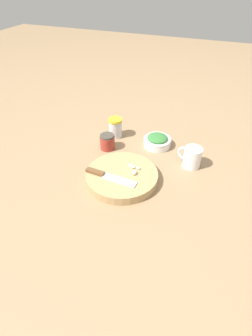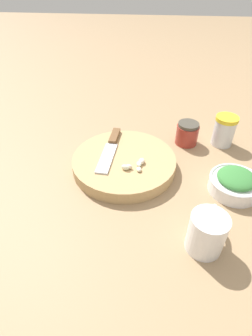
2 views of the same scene
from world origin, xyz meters
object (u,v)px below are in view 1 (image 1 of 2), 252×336
(herb_bowl, at_px, (158,141))
(coffee_mug, at_px, (192,157))
(honey_jar, at_px, (107,142))
(spice_jar, at_px, (115,128))
(cutting_board, at_px, (122,176))
(garlic_cloves, at_px, (134,169))
(chef_knife, at_px, (107,176))

(herb_bowl, xyz_separation_m, coffee_mug, (0.10, 0.17, 0.02))
(coffee_mug, xyz_separation_m, honey_jar, (0.01, -0.39, -0.01))
(spice_jar, relative_size, coffee_mug, 0.90)
(coffee_mug, bearing_deg, cutting_board, -51.46)
(honey_jar, bearing_deg, spice_jar, -176.64)
(spice_jar, xyz_separation_m, honey_jar, (0.11, 0.01, -0.01))
(garlic_cloves, relative_size, coffee_mug, 0.59)
(spice_jar, bearing_deg, chef_knife, 17.93)
(cutting_board, distance_m, spice_jar, 0.34)
(garlic_cloves, distance_m, herb_bowl, 0.26)
(garlic_cloves, bearing_deg, cutting_board, -48.74)
(honey_jar, bearing_deg, chef_knife, 24.43)
(coffee_mug, bearing_deg, spice_jar, -105.00)
(herb_bowl, distance_m, honey_jar, 0.24)
(cutting_board, xyz_separation_m, coffee_mug, (-0.19, 0.24, 0.03))
(herb_bowl, distance_m, coffee_mug, 0.20)
(spice_jar, bearing_deg, cutting_board, 27.22)
(chef_knife, xyz_separation_m, garlic_cloves, (-0.08, 0.08, 0.00))
(spice_jar, bearing_deg, herb_bowl, 87.90)
(cutting_board, bearing_deg, chef_knife, -44.69)
(cutting_board, distance_m, coffee_mug, 0.31)
(chef_knife, relative_size, herb_bowl, 1.65)
(garlic_cloves, distance_m, spice_jar, 0.33)
(cutting_board, bearing_deg, herb_bowl, 166.67)
(chef_knife, distance_m, coffee_mug, 0.37)
(cutting_board, height_order, honey_jar, honey_jar)
(honey_jar, bearing_deg, herb_bowl, 115.88)
(herb_bowl, xyz_separation_m, spice_jar, (-0.01, -0.22, 0.02))
(cutting_board, bearing_deg, coffee_mug, 128.54)
(cutting_board, height_order, herb_bowl, herb_bowl)
(cutting_board, distance_m, garlic_cloves, 0.06)
(spice_jar, relative_size, honey_jar, 1.34)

